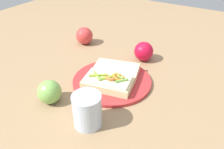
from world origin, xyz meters
TOP-DOWN VIEW (x-y plane):
  - ground_plane at (0.00, 0.00)m, footprint 2.00×2.00m
  - plate at (0.00, 0.00)m, footprint 0.26×0.26m
  - sandwich at (0.01, -0.04)m, footprint 0.17×0.11m
  - bread_slice_side at (-0.01, 0.04)m, footprint 0.17×0.13m
  - apple_0 at (-0.10, -0.18)m, footprint 0.08×0.08m
  - apple_1 at (-0.26, 0.19)m, footprint 0.11×0.11m
  - apple_2 at (0.02, 0.19)m, footprint 0.09×0.09m
  - drinking_glass at (0.04, -0.19)m, footprint 0.07×0.07m

SIDE VIEW (x-z plane):
  - ground_plane at x=0.00m, z-range 0.00..0.00m
  - plate at x=0.00m, z-range 0.00..0.01m
  - bread_slice_side at x=-0.01m, z-range 0.01..0.03m
  - sandwich at x=0.01m, z-range 0.00..0.05m
  - apple_0 at x=-0.10m, z-range 0.00..0.07m
  - apple_2 at x=0.02m, z-range 0.00..0.07m
  - apple_1 at x=-0.26m, z-range 0.00..0.07m
  - drinking_glass at x=0.04m, z-range 0.00..0.09m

